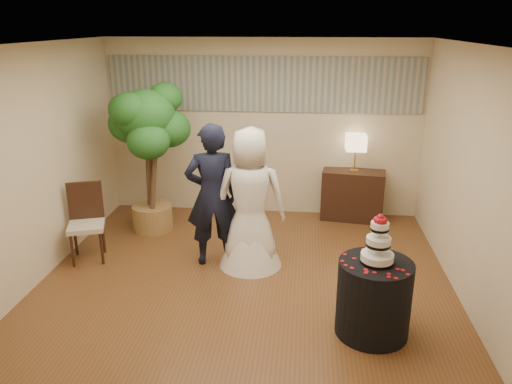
# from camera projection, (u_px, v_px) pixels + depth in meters

# --- Properties ---
(floor) EXTENTS (5.00, 5.00, 0.00)m
(floor) POSITION_uv_depth(u_px,v_px,m) (244.00, 284.00, 6.06)
(floor) COLOR brown
(floor) RESTS_ON ground
(ceiling) EXTENTS (5.00, 5.00, 0.00)m
(ceiling) POSITION_uv_depth(u_px,v_px,m) (242.00, 44.00, 5.15)
(ceiling) COLOR white
(ceiling) RESTS_ON wall_back
(wall_back) EXTENTS (5.00, 0.06, 2.80)m
(wall_back) POSITION_uv_depth(u_px,v_px,m) (263.00, 129.00, 7.96)
(wall_back) COLOR beige
(wall_back) RESTS_ON ground
(wall_front) EXTENTS (5.00, 0.06, 2.80)m
(wall_front) POSITION_uv_depth(u_px,v_px,m) (196.00, 284.00, 3.26)
(wall_front) COLOR beige
(wall_front) RESTS_ON ground
(wall_left) EXTENTS (0.06, 5.00, 2.80)m
(wall_left) POSITION_uv_depth(u_px,v_px,m) (32.00, 168.00, 5.85)
(wall_left) COLOR beige
(wall_left) RESTS_ON ground
(wall_right) EXTENTS (0.06, 5.00, 2.80)m
(wall_right) POSITION_uv_depth(u_px,v_px,m) (474.00, 181.00, 5.37)
(wall_right) COLOR beige
(wall_right) RESTS_ON ground
(mural_border) EXTENTS (4.90, 0.02, 0.85)m
(mural_border) POSITION_uv_depth(u_px,v_px,m) (263.00, 84.00, 7.71)
(mural_border) COLOR gray
(mural_border) RESTS_ON wall_back
(groom) EXTENTS (0.77, 0.61, 1.86)m
(groom) POSITION_uv_depth(u_px,v_px,m) (212.00, 195.00, 6.33)
(groom) COLOR black
(groom) RESTS_ON floor
(bride) EXTENTS (0.94, 0.87, 1.83)m
(bride) POSITION_uv_depth(u_px,v_px,m) (250.00, 199.00, 6.26)
(bride) COLOR white
(bride) RESTS_ON floor
(cake_table) EXTENTS (0.96, 0.96, 0.79)m
(cake_table) POSITION_uv_depth(u_px,v_px,m) (374.00, 298.00, 5.00)
(cake_table) COLOR black
(cake_table) RESTS_ON floor
(wedding_cake) EXTENTS (0.32, 0.32, 0.51)m
(wedding_cake) POSITION_uv_depth(u_px,v_px,m) (379.00, 239.00, 4.79)
(wedding_cake) COLOR white
(wedding_cake) RESTS_ON cake_table
(console) EXTENTS (1.01, 0.56, 0.80)m
(console) POSITION_uv_depth(u_px,v_px,m) (353.00, 195.00, 7.94)
(console) COLOR #311B11
(console) RESTS_ON floor
(table_lamp) EXTENTS (0.31, 0.31, 0.58)m
(table_lamp) POSITION_uv_depth(u_px,v_px,m) (355.00, 153.00, 7.72)
(table_lamp) COLOR beige
(table_lamp) RESTS_ON console
(ficus_tree) EXTENTS (1.13, 1.13, 2.25)m
(ficus_tree) POSITION_uv_depth(u_px,v_px,m) (148.00, 158.00, 7.30)
(ficus_tree) COLOR #225F20
(ficus_tree) RESTS_ON floor
(side_chair) EXTENTS (0.60, 0.61, 1.03)m
(side_chair) POSITION_uv_depth(u_px,v_px,m) (86.00, 224.00, 6.53)
(side_chair) COLOR #311B11
(side_chair) RESTS_ON floor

